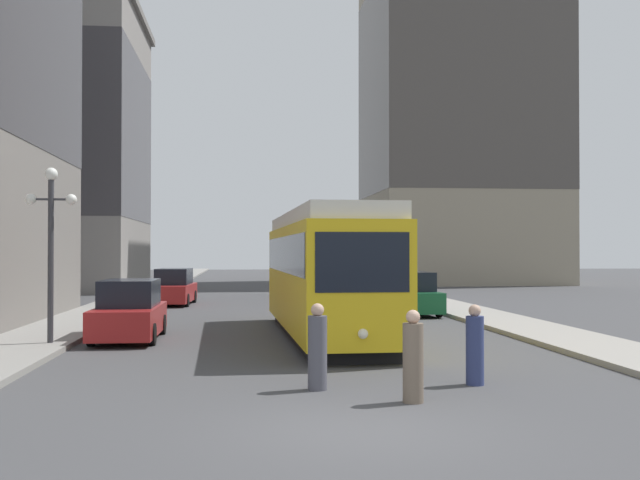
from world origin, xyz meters
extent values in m
plane|color=#424244|center=(0.00, 0.00, 0.00)|extent=(200.00, 200.00, 0.00)
cube|color=gray|center=(-7.88, 40.00, 0.07)|extent=(2.68, 120.00, 0.15)
cube|color=gray|center=(7.88, 40.00, 0.07)|extent=(2.68, 120.00, 0.15)
cube|color=black|center=(0.73, 12.36, 0.17)|extent=(2.56, 11.74, 0.35)
cube|color=gold|center=(0.73, 12.36, 1.90)|extent=(2.98, 12.76, 3.10)
cube|color=black|center=(0.73, 12.36, 2.60)|extent=(3.00, 12.26, 1.08)
cube|color=silver|center=(0.73, 12.36, 3.67)|extent=(2.77, 12.50, 0.44)
cube|color=black|center=(0.93, 6.03, 2.44)|extent=(2.21, 0.15, 1.40)
sphere|color=#F2EACC|center=(0.93, 5.96, 0.80)|extent=(0.24, 0.24, 0.24)
cube|color=black|center=(3.76, 30.73, 0.17)|extent=(2.54, 10.71, 0.35)
cube|color=silver|center=(3.76, 30.73, 1.90)|extent=(2.96, 11.65, 3.10)
cube|color=black|center=(3.76, 30.73, 2.44)|extent=(2.97, 11.18, 1.30)
cube|color=black|center=(3.96, 24.97, 2.21)|extent=(2.31, 0.16, 1.71)
cylinder|color=black|center=(-6.18, 25.98, 0.32)|extent=(0.22, 0.65, 0.64)
cylinder|color=black|center=(-6.01, 28.98, 0.32)|extent=(0.22, 0.65, 0.64)
cylinder|color=black|center=(-4.47, 25.88, 0.32)|extent=(0.22, 0.65, 0.64)
cylinder|color=black|center=(-4.30, 28.88, 0.32)|extent=(0.22, 0.65, 0.64)
cube|color=maroon|center=(-5.24, 27.43, 0.60)|extent=(2.07, 4.93, 0.84)
cube|color=black|center=(-5.23, 27.55, 1.42)|extent=(1.73, 2.75, 0.80)
cylinder|color=black|center=(-6.09, 10.81, 0.32)|extent=(0.18, 0.64, 0.64)
cylinder|color=black|center=(-6.10, 13.72, 0.32)|extent=(0.18, 0.64, 0.64)
cylinder|color=black|center=(-4.38, 10.82, 0.32)|extent=(0.18, 0.64, 0.64)
cylinder|color=black|center=(-4.39, 13.72, 0.32)|extent=(0.18, 0.64, 0.64)
cube|color=maroon|center=(-5.24, 12.27, 0.60)|extent=(1.81, 4.69, 0.84)
cube|color=black|center=(-5.24, 12.39, 1.42)|extent=(1.59, 2.58, 0.80)
cylinder|color=black|center=(6.03, 21.77, 0.32)|extent=(0.21, 0.65, 0.64)
cylinder|color=black|center=(6.16, 19.01, 0.32)|extent=(0.21, 0.65, 0.64)
cylinder|color=black|center=(4.32, 21.69, 0.32)|extent=(0.21, 0.65, 0.64)
cylinder|color=black|center=(4.45, 18.93, 0.32)|extent=(0.21, 0.65, 0.64)
cube|color=#14512D|center=(5.24, 20.35, 0.60)|extent=(2.02, 4.54, 0.84)
cube|color=black|center=(5.25, 20.24, 1.42)|extent=(1.70, 2.53, 0.80)
cylinder|color=#6B5B4C|center=(1.20, 2.03, 0.71)|extent=(0.37, 0.37, 1.41)
sphere|color=tan|center=(1.20, 2.03, 1.53)|extent=(0.25, 0.25, 0.25)
cylinder|color=#4C4C56|center=(-0.37, 3.44, 0.72)|extent=(0.38, 0.38, 1.44)
sphere|color=tan|center=(-0.37, 3.44, 1.55)|extent=(0.26, 0.26, 0.26)
cylinder|color=navy|center=(2.84, 3.65, 0.69)|extent=(0.36, 0.36, 1.39)
sphere|color=tan|center=(2.84, 3.65, 1.50)|extent=(0.25, 0.25, 0.25)
cylinder|color=#333338|center=(-7.14, 10.53, 2.42)|extent=(0.16, 0.16, 4.54)
sphere|color=white|center=(-7.14, 10.53, 4.85)|extent=(0.36, 0.36, 0.36)
sphere|color=white|center=(-7.69, 10.53, 4.14)|extent=(0.31, 0.31, 0.31)
sphere|color=white|center=(-6.59, 10.53, 4.14)|extent=(0.31, 0.31, 0.31)
cube|color=#333338|center=(-7.14, 10.53, 4.14)|extent=(1.10, 0.06, 0.06)
cube|color=gray|center=(-16.23, 43.87, 9.72)|extent=(14.02, 15.22, 19.44)
cube|color=#423F43|center=(-16.23, 43.87, 10.69)|extent=(14.06, 15.26, 11.67)
cube|color=slate|center=(-16.23, 43.87, 19.69)|extent=(14.62, 15.82, 0.50)
cube|color=gray|center=(16.68, 52.40, 14.97)|extent=(14.92, 14.89, 29.94)
cube|color=#494440|center=(16.68, 52.40, 16.47)|extent=(14.96, 14.93, 17.96)
camera|label=1|loc=(-1.85, -11.28, 2.70)|focal=42.65mm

